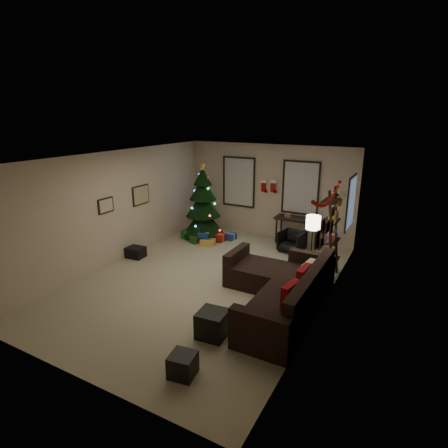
{
  "coord_description": "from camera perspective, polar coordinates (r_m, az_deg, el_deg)",
  "views": [
    {
      "loc": [
        3.83,
        -6.24,
        3.53
      ],
      "look_at": [
        0.1,
        0.6,
        1.15
      ],
      "focal_mm": 29.24,
      "sensor_mm": 36.0,
      "label": 1
    }
  ],
  "objects": [
    {
      "name": "christmas_tree",
      "position": [
        10.54,
        -3.28,
        2.68
      ],
      "size": [
        1.21,
        1.21,
        2.25
      ],
      "rotation": [
        0.0,
        0.0,
        0.16
      ],
      "color": "black",
      "rests_on": "floor"
    },
    {
      "name": "pillow_cream",
      "position": [
        7.12,
        13.04,
        -7.53
      ],
      "size": [
        0.18,
        0.46,
        0.45
      ],
      "primitive_type": "cube",
      "rotation": [
        0.0,
        0.0,
        -0.12
      ],
      "color": "beige",
      "rests_on": "sofa"
    },
    {
      "name": "window_right_wall",
      "position": [
        9.13,
        19.31,
        3.17
      ],
      "size": [
        0.06,
        0.9,
        1.3
      ],
      "color": "#728CB2",
      "rests_on": "wall_right"
    },
    {
      "name": "floor_lamp",
      "position": [
        7.99,
        13.73,
        -0.41
      ],
      "size": [
        0.31,
        0.31,
        1.45
      ],
      "rotation": [
        0.0,
        0.0,
        -0.39
      ],
      "color": "black",
      "rests_on": "floor"
    },
    {
      "name": "pillow_red_a",
      "position": [
        6.21,
        10.33,
        -11.05
      ],
      "size": [
        0.2,
        0.47,
        0.46
      ],
      "primitive_type": "cube",
      "rotation": [
        0.0,
        0.0,
        -0.17
      ],
      "color": "maroon",
      "rests_on": "sofa"
    },
    {
      "name": "potted_plant",
      "position": [
        8.42,
        17.54,
        4.26
      ],
      "size": [
        0.54,
        0.53,
        0.45
      ],
      "primitive_type": "imported",
      "rotation": [
        0.0,
        0.0,
        0.69
      ],
      "color": "#4C4C4C",
      "rests_on": "bookshelf"
    },
    {
      "name": "window_back_right",
      "position": [
        10.32,
        11.9,
        5.56
      ],
      "size": [
        1.05,
        0.06,
        1.5
      ],
      "color": "#728CB2",
      "rests_on": "wall_back"
    },
    {
      "name": "pillow_red_b",
      "position": [
        6.84,
        12.3,
        -8.44
      ],
      "size": [
        0.15,
        0.48,
        0.48
      ],
      "primitive_type": "cube",
      "rotation": [
        0.0,
        0.0,
        -0.05
      ],
      "color": "maroon",
      "rests_on": "sofa"
    },
    {
      "name": "stocking_left",
      "position": [
        10.68,
        6.26,
        5.96
      ],
      "size": [
        0.2,
        0.05,
        0.36
      ],
      "color": "#990F0C",
      "rests_on": "wall_back"
    },
    {
      "name": "gallery",
      "position": [
        6.61,
        15.52,
        -0.88
      ],
      "size": [
        0.03,
        1.25,
        0.54
      ],
      "color": "black",
      "rests_on": "wall_right"
    },
    {
      "name": "floor",
      "position": [
        8.13,
        -2.67,
        -8.77
      ],
      "size": [
        7.0,
        7.0,
        0.0
      ],
      "primitive_type": "plane",
      "color": "tan",
      "rests_on": "ground"
    },
    {
      "name": "garland",
      "position": [
        6.59,
        15.9,
        4.16
      ],
      "size": [
        0.08,
        1.9,
        0.3
      ],
      "primitive_type": null,
      "color": "#A5140C",
      "rests_on": "wall_right"
    },
    {
      "name": "sofa",
      "position": [
        7.1,
        9.05,
        -10.31
      ],
      "size": [
        2.06,
        2.98,
        0.91
      ],
      "color": "black",
      "rests_on": "floor"
    },
    {
      "name": "ceiling",
      "position": [
        7.37,
        -2.96,
        10.5
      ],
      "size": [
        7.0,
        7.0,
        0.0
      ],
      "primitive_type": "plane",
      "rotation": [
        3.14,
        0.0,
        0.0
      ],
      "color": "white",
      "rests_on": "floor"
    },
    {
      "name": "wall_right",
      "position": [
        6.74,
        15.68,
        -2.53
      ],
      "size": [
        0.0,
        7.0,
        7.0
      ],
      "primitive_type": "plane",
      "rotation": [
        1.57,
        0.0,
        -1.57
      ],
      "color": "#C5B196",
      "rests_on": "floor"
    },
    {
      "name": "art_abstract",
      "position": [
        8.85,
        -18.01,
        2.77
      ],
      "size": [
        0.04,
        0.45,
        0.35
      ],
      "color": "black",
      "rests_on": "wall_left"
    },
    {
      "name": "ottoman_far",
      "position": [
        5.47,
        -6.47,
        -21.05
      ],
      "size": [
        0.4,
        0.4,
        0.33
      ],
      "primitive_type": "cube",
      "rotation": [
        0.0,
        0.0,
        0.16
      ],
      "color": "black",
      "rests_on": "floor"
    },
    {
      "name": "presents",
      "position": [
        10.53,
        -2.99,
        -1.96
      ],
      "size": [
        1.5,
        1.01,
        0.3
      ],
      "rotation": [
        0.0,
        0.0,
        -0.32
      ],
      "color": "#14591E",
      "rests_on": "floor"
    },
    {
      "name": "stocking_right",
      "position": [
        10.46,
        7.72,
        5.9
      ],
      "size": [
        0.2,
        0.05,
        0.36
      ],
      "color": "#990F0C",
      "rests_on": "wall_back"
    },
    {
      "name": "wall_left",
      "position": [
        9.15,
        -16.33,
        2.51
      ],
      "size": [
        0.0,
        7.0,
        7.0
      ],
      "primitive_type": "plane",
      "rotation": [
        1.57,
        0.0,
        1.57
      ],
      "color": "#C5B196",
      "rests_on": "floor"
    },
    {
      "name": "ottoman_near",
      "position": [
        6.19,
        -1.82,
        -15.35
      ],
      "size": [
        0.5,
        0.5,
        0.44
      ],
      "primitive_type": "cube",
      "rotation": [
        0.0,
        0.0,
        0.09
      ],
      "color": "black",
      "rests_on": "floor"
    },
    {
      "name": "art_map",
      "position": [
        9.69,
        -12.89,
        4.44
      ],
      "size": [
        0.04,
        0.6,
        0.5
      ],
      "color": "black",
      "rests_on": "wall_left"
    },
    {
      "name": "wall_back",
      "position": [
        10.69,
        7.0,
        5.09
      ],
      "size": [
        5.0,
        0.0,
        5.0
      ],
      "primitive_type": "plane",
      "rotation": [
        1.57,
        0.0,
        0.0
      ],
      "color": "#C5B196",
      "rests_on": "floor"
    },
    {
      "name": "bookshelf",
      "position": [
        8.31,
        16.58,
        -1.67
      ],
      "size": [
        0.3,
        0.59,
        2.01
      ],
      "color": "black",
      "rests_on": "floor"
    },
    {
      "name": "storage_bin",
      "position": [
        9.6,
        -13.89,
        -4.26
      ],
      "size": [
        0.56,
        0.4,
        0.27
      ],
      "primitive_type": "cube",
      "rotation": [
        0.0,
        0.0,
        0.07
      ],
      "color": "black",
      "rests_on": "floor"
    },
    {
      "name": "window_back_left",
      "position": [
        11.0,
        2.36,
        6.6
      ],
      "size": [
        1.05,
        0.06,
        1.5
      ],
      "color": "#728CB2",
      "rests_on": "wall_back"
    },
    {
      "name": "desk_chair",
      "position": [
        9.79,
        10.57,
        -2.68
      ],
      "size": [
        0.63,
        0.6,
        0.57
      ],
      "primitive_type": "imported",
      "rotation": [
        0.0,
        0.0,
        -0.15
      ],
      "color": "black",
      "rests_on": "floor"
    },
    {
      "name": "wall_front",
      "position": [
        5.19,
        -23.59,
        -9.39
      ],
      "size": [
        5.0,
        0.0,
        5.0
      ],
      "primitive_type": "plane",
      "rotation": [
        -1.57,
        0.0,
        0.0
      ],
      "color": "#C5B196",
      "rests_on": "floor"
    },
    {
      "name": "desk",
      "position": [
        10.27,
        11.81,
        0.38
      ],
      "size": [
        1.39,
        0.5,
        0.75
      ],
      "color": "black",
      "rests_on": "floor"
    }
  ]
}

